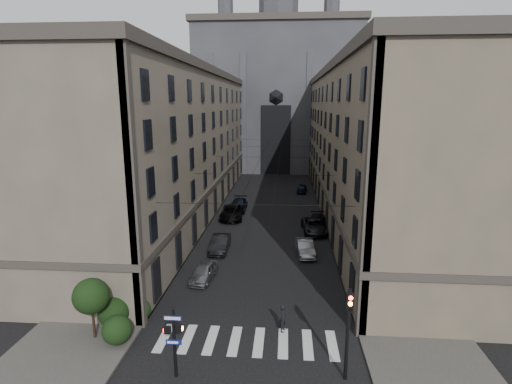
% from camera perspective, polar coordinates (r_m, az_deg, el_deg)
% --- Properties ---
extents(sidewalk_left, '(7.00, 80.00, 0.15)m').
position_cam_1_polar(sidewalk_left, '(56.39, -8.83, -2.31)').
color(sidewalk_left, '#383533').
rests_on(sidewalk_left, ground).
extents(sidewalk_right, '(7.00, 80.00, 0.15)m').
position_cam_1_polar(sidewalk_right, '(55.54, 12.80, -2.71)').
color(sidewalk_right, '#383533').
rests_on(sidewalk_right, ground).
extents(zebra_crossing, '(11.00, 3.20, 0.01)m').
position_cam_1_polar(zebra_crossing, '(26.44, -1.32, -20.55)').
color(zebra_crossing, beige).
rests_on(zebra_crossing, ground).
extents(building_left, '(13.60, 60.60, 18.85)m').
position_cam_1_polar(building_left, '(55.53, -12.13, 7.06)').
color(building_left, '#544E40').
rests_on(building_left, ground).
extents(building_right, '(13.60, 60.60, 18.85)m').
position_cam_1_polar(building_right, '(54.42, 16.36, 6.72)').
color(building_right, brown).
rests_on(building_right, ground).
extents(gothic_tower, '(35.00, 23.00, 58.00)m').
position_cam_1_polar(gothic_tower, '(92.05, 3.10, 14.69)').
color(gothic_tower, '#2D2D33').
rests_on(gothic_tower, ground).
extents(pedestrian_signal_left, '(1.02, 0.38, 4.00)m').
position_cam_1_polar(pedestrian_signal_left, '(22.89, -11.63, -19.72)').
color(pedestrian_signal_left, black).
rests_on(pedestrian_signal_left, ground).
extents(traffic_light_right, '(0.34, 0.50, 5.20)m').
position_cam_1_polar(traffic_light_right, '(22.24, 13.05, -17.92)').
color(traffic_light_right, black).
rests_on(traffic_light_right, ground).
extents(shrub_cluster, '(3.90, 4.40, 3.90)m').
position_cam_1_polar(shrub_cluster, '(27.68, -20.32, -15.46)').
color(shrub_cluster, black).
rests_on(shrub_cluster, sidewalk_left).
extents(tram_wires, '(14.00, 60.00, 0.43)m').
position_cam_1_polar(tram_wires, '(53.18, 1.94, 4.82)').
color(tram_wires, black).
rests_on(tram_wires, ground).
extents(car_left_near, '(2.12, 4.25, 1.39)m').
position_cam_1_polar(car_left_near, '(34.15, -7.47, -11.28)').
color(car_left_near, slate).
rests_on(car_left_near, ground).
extents(car_left_midnear, '(1.71, 4.75, 1.56)m').
position_cam_1_polar(car_left_midnear, '(40.21, -5.15, -7.33)').
color(car_left_midnear, black).
rests_on(car_left_midnear, ground).
extents(car_left_midfar, '(2.95, 6.04, 1.65)m').
position_cam_1_polar(car_left_midfar, '(50.92, -3.44, -2.93)').
color(car_left_midfar, black).
rests_on(car_left_midfar, ground).
extents(car_left_far, '(2.23, 5.41, 1.57)m').
position_cam_1_polar(car_left_far, '(54.73, -2.52, -1.87)').
color(car_left_far, black).
rests_on(car_left_far, ground).
extents(car_right_near, '(1.94, 4.51, 1.44)m').
position_cam_1_polar(car_right_near, '(39.41, 7.01, -7.89)').
color(car_right_near, gray).
rests_on(car_right_near, ground).
extents(car_right_midnear, '(2.93, 5.73, 1.55)m').
position_cam_1_polar(car_right_midnear, '(46.04, 8.31, -4.82)').
color(car_right_midnear, black).
rests_on(car_right_midnear, ground).
extents(car_right_midfar, '(2.36, 5.38, 1.54)m').
position_cam_1_polar(car_right_midfar, '(47.32, 8.97, -4.36)').
color(car_right_midfar, black).
rests_on(car_right_midfar, ground).
extents(car_right_far, '(1.93, 4.03, 1.33)m').
position_cam_1_polar(car_right_far, '(66.01, 6.58, 0.47)').
color(car_right_far, black).
rests_on(car_right_far, ground).
extents(pedestrian, '(0.59, 0.76, 1.85)m').
position_cam_1_polar(pedestrian, '(26.99, 3.89, -17.53)').
color(pedestrian, black).
rests_on(pedestrian, ground).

